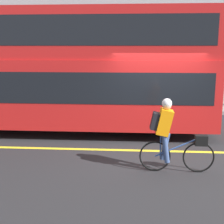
% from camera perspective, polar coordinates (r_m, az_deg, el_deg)
% --- Properties ---
extents(ground_plane, '(80.00, 80.00, 0.00)m').
position_cam_1_polar(ground_plane, '(8.30, 8.52, -7.00)').
color(ground_plane, '#232326').
extents(road_center_line, '(50.00, 0.14, 0.01)m').
position_cam_1_polar(road_center_line, '(8.26, 8.54, -7.05)').
color(road_center_line, yellow).
rests_on(road_center_line, ground_plane).
extents(sidewalk_curb, '(60.00, 2.16, 0.14)m').
position_cam_1_polar(sidewalk_curb, '(13.72, 6.81, 0.89)').
color(sidewalk_curb, gray).
rests_on(sidewalk_curb, ground_plane).
extents(building_facade, '(60.00, 0.30, 6.12)m').
position_cam_1_polar(building_facade, '(14.70, 6.89, 13.33)').
color(building_facade, '#9E9EA3').
rests_on(building_facade, ground_plane).
extents(bus, '(11.48, 2.53, 3.75)m').
position_cam_1_polar(bus, '(10.25, -15.19, 8.25)').
color(bus, black).
rests_on(bus, ground_plane).
extents(cyclist_on_bike, '(1.61, 0.32, 1.61)m').
position_cam_1_polar(cyclist_on_bike, '(6.75, 10.48, -3.77)').
color(cyclist_on_bike, black).
rests_on(cyclist_on_bike, ground_plane).
extents(street_sign_post, '(0.36, 0.09, 2.47)m').
position_cam_1_polar(street_sign_post, '(13.61, 14.52, 6.71)').
color(street_sign_post, '#59595B').
rests_on(street_sign_post, sidewalk_curb).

